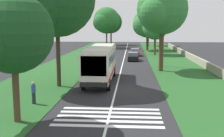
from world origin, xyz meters
TOP-DOWN VIEW (x-y plane):
  - ground at (0.00, 0.00)m, footprint 160.00×160.00m
  - grass_verge_left at (15.00, 8.20)m, footprint 120.00×8.00m
  - grass_verge_right at (15.00, -8.20)m, footprint 120.00×8.00m
  - centre_line at (15.00, 0.00)m, footprint 110.00×0.16m
  - coach_bus at (3.23, 1.80)m, footprint 11.16×2.62m
  - zebra_crossing at (-8.33, 0.00)m, footprint 4.05×6.80m
  - trailing_car_0 at (22.42, -1.63)m, footprint 4.30×1.78m
  - trailing_car_1 at (30.42, -2.00)m, footprint 4.30×1.78m
  - roadside_tree_left_0 at (0.72, 5.84)m, footprint 9.04×7.34m
  - roadside_tree_left_1 at (50.91, 5.58)m, footprint 8.57×7.02m
  - roadside_tree_left_2 at (62.44, 5.14)m, footprint 8.05×6.68m
  - roadside_tree_left_3 at (-9.79, 5.67)m, footprint 5.60×4.79m
  - roadside_tree_right_0 at (43.19, -4.85)m, footprint 8.93×7.03m
  - roadside_tree_right_1 at (32.40, -5.90)m, footprint 6.53×5.19m
  - roadside_tree_right_2 at (60.18, -5.93)m, footprint 6.89×5.80m
  - roadside_tree_right_3 at (11.30, -5.06)m, footprint 7.67×6.44m
  - utility_pole at (15.30, -5.44)m, footprint 0.24×1.40m
  - roadside_wall at (20.00, -11.60)m, footprint 70.00×0.40m
  - pedestrian at (-5.73, 5.87)m, footprint 0.34×0.34m

SIDE VIEW (x-z plane):
  - ground at x=0.00m, z-range 0.00..0.00m
  - zebra_crossing at x=-8.33m, z-range 0.00..0.01m
  - centre_line at x=15.00m, z-range 0.00..0.01m
  - grass_verge_left at x=15.00m, z-range 0.00..0.04m
  - grass_verge_right at x=15.00m, z-range 0.00..0.04m
  - roadside_wall at x=20.00m, z-range 0.04..1.05m
  - trailing_car_0 at x=22.42m, z-range -0.05..1.38m
  - trailing_car_1 at x=30.42m, z-range -0.05..1.38m
  - pedestrian at x=-5.73m, z-range 0.06..1.75m
  - coach_bus at x=3.23m, z-range 0.28..4.01m
  - utility_pole at x=15.30m, z-range 0.18..7.67m
  - roadside_tree_left_3 at x=-9.79m, z-range 1.40..9.17m
  - roadside_tree_right_1 at x=32.40m, z-range 1.38..9.58m
  - roadside_tree_right_0 at x=43.19m, z-range 1.30..11.22m
  - roadside_tree_left_2 at x=62.44m, z-range 1.62..11.85m
  - roadside_tree_left_1 at x=50.91m, z-range 1.69..12.42m
  - roadside_tree_right_3 at x=11.30m, z-range 2.19..13.31m
  - roadside_tree_left_0 at x=0.72m, z-range 2.17..14.19m
  - roadside_tree_right_2 at x=60.18m, z-range 2.59..13.85m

